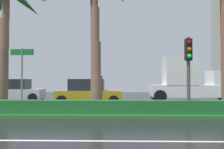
{
  "coord_description": "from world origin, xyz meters",
  "views": [
    {
      "loc": [
        3.12,
        -5.14,
        1.67
      ],
      "look_at": [
        2.61,
        13.49,
        2.04
      ],
      "focal_mm": 41.92,
      "sensor_mm": 36.0,
      "label": 1
    }
  ],
  "objects_px": {
    "palm_tree_centre_left": "(5,9)",
    "street_name_sign": "(22,71)",
    "car_in_traffic_third": "(88,92)",
    "traffic_signal_median_right": "(188,61)",
    "box_truck_lead": "(192,81)",
    "car_in_traffic_second": "(15,91)"
  },
  "relations": [
    {
      "from": "traffic_signal_median_right",
      "to": "car_in_traffic_second",
      "type": "relative_size",
      "value": 0.79
    },
    {
      "from": "traffic_signal_median_right",
      "to": "box_truck_lead",
      "type": "relative_size",
      "value": 0.53
    },
    {
      "from": "street_name_sign",
      "to": "car_in_traffic_third",
      "type": "xyz_separation_m",
      "value": [
        2.53,
        5.19,
        -1.25
      ]
    },
    {
      "from": "street_name_sign",
      "to": "car_in_traffic_second",
      "type": "relative_size",
      "value": 0.7
    },
    {
      "from": "box_truck_lead",
      "to": "palm_tree_centre_left",
      "type": "bearing_deg",
      "value": -146.14
    },
    {
      "from": "car_in_traffic_third",
      "to": "palm_tree_centre_left",
      "type": "bearing_deg",
      "value": -128.39
    },
    {
      "from": "traffic_signal_median_right",
      "to": "car_in_traffic_third",
      "type": "relative_size",
      "value": 0.79
    },
    {
      "from": "palm_tree_centre_left",
      "to": "box_truck_lead",
      "type": "xyz_separation_m",
      "value": [
        11.27,
        7.56,
        -3.65
      ]
    },
    {
      "from": "car_in_traffic_second",
      "to": "car_in_traffic_third",
      "type": "height_order",
      "value": "same"
    },
    {
      "from": "car_in_traffic_third",
      "to": "car_in_traffic_second",
      "type": "bearing_deg",
      "value": 157.12
    },
    {
      "from": "palm_tree_centre_left",
      "to": "car_in_traffic_second",
      "type": "distance_m",
      "value": 8.66
    },
    {
      "from": "car_in_traffic_third",
      "to": "box_truck_lead",
      "type": "relative_size",
      "value": 0.67
    },
    {
      "from": "box_truck_lead",
      "to": "car_in_traffic_second",
      "type": "bearing_deg",
      "value": -178.03
    },
    {
      "from": "palm_tree_centre_left",
      "to": "street_name_sign",
      "type": "distance_m",
      "value": 3.36
    },
    {
      "from": "palm_tree_centre_left",
      "to": "traffic_signal_median_right",
      "type": "distance_m",
      "value": 9.2
    },
    {
      "from": "traffic_signal_median_right",
      "to": "car_in_traffic_third",
      "type": "bearing_deg",
      "value": 131.88
    },
    {
      "from": "palm_tree_centre_left",
      "to": "car_in_traffic_second",
      "type": "xyz_separation_m",
      "value": [
        -2.37,
        7.09,
        -4.37
      ]
    },
    {
      "from": "street_name_sign",
      "to": "box_truck_lead",
      "type": "distance_m",
      "value": 13.08
    },
    {
      "from": "car_in_traffic_third",
      "to": "box_truck_lead",
      "type": "height_order",
      "value": "box_truck_lead"
    },
    {
      "from": "palm_tree_centre_left",
      "to": "street_name_sign",
      "type": "xyz_separation_m",
      "value": [
        1.09,
        -0.62,
        -3.12
      ]
    },
    {
      "from": "traffic_signal_median_right",
      "to": "street_name_sign",
      "type": "distance_m",
      "value": 7.66
    },
    {
      "from": "traffic_signal_median_right",
      "to": "street_name_sign",
      "type": "height_order",
      "value": "traffic_signal_median_right"
    }
  ]
}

